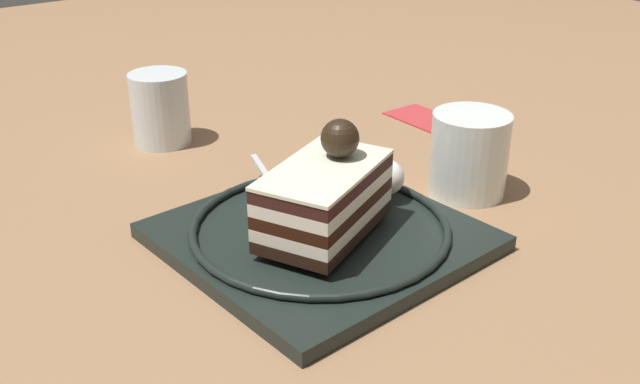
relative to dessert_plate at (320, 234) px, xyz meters
The scene contains 8 objects.
ground_plane 0.02m from the dessert_plate, 155.86° to the right, with size 2.40×2.40×0.00m, color #926B4A.
dessert_plate is the anchor object (origin of this frame).
cake_slice 0.05m from the dessert_plate, 69.83° to the left, with size 0.14×0.12×0.09m.
whipped_cream_dollop 0.09m from the dessert_plate, behind, with size 0.03×0.03×0.03m, color white.
fork 0.09m from the dessert_plate, 94.95° to the right, with size 0.05×0.12×0.00m.
drink_glass_near 0.18m from the dessert_plate, behind, with size 0.08×0.08×0.08m.
drink_glass_far 0.31m from the dessert_plate, 90.33° to the right, with size 0.07×0.07×0.08m.
folded_napkin 0.34m from the dessert_plate, 151.63° to the right, with size 0.11×0.06×0.00m, color #B33236.
Camera 1 is at (0.36, 0.45, 0.32)m, focal length 40.89 mm.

